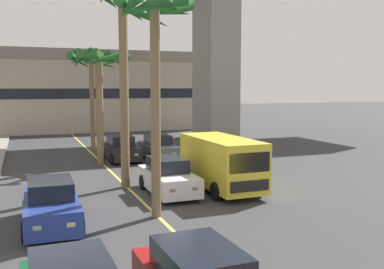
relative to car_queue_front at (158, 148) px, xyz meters
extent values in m
cube|color=#DBCC4C|center=(-3.66, -5.52, -0.72)|extent=(0.14, 56.00, 0.01)
cube|color=gray|center=(8.30, 9.60, 6.68)|extent=(2.80, 4.40, 14.80)
cube|color=#BCB29E|center=(-3.66, 21.66, 2.87)|extent=(30.75, 8.00, 7.19)
cube|color=gray|center=(-3.66, 21.66, 7.07)|extent=(30.14, 7.20, 1.20)
cube|color=black|center=(-3.66, 17.64, 3.23)|extent=(27.68, 0.04, 1.00)
cube|color=#4C5156|center=(0.00, -0.03, -0.14)|extent=(1.83, 4.15, 0.80)
cube|color=black|center=(0.00, 0.12, 0.54)|extent=(1.46, 2.09, 0.60)
cube|color=#F2EDCC|center=(0.40, -2.06, -0.09)|extent=(0.24, 0.09, 0.14)
cube|color=#F2EDCC|center=(-0.53, -2.03, -0.09)|extent=(0.24, 0.09, 0.14)
cylinder|color=black|center=(0.76, -1.33, -0.40)|extent=(0.24, 0.65, 0.64)
cylinder|color=black|center=(-0.85, -1.28, -0.40)|extent=(0.24, 0.65, 0.64)
cylinder|color=black|center=(0.85, 1.21, -0.40)|extent=(0.24, 0.65, 0.64)
cylinder|color=black|center=(-0.77, 1.26, -0.40)|extent=(0.24, 0.65, 0.64)
cube|color=black|center=(-4.96, -19.31, 0.54)|extent=(1.44, 2.08, 0.60)
cube|color=black|center=(-2.36, 0.31, -0.14)|extent=(1.79, 4.13, 0.80)
cube|color=black|center=(-2.36, 0.46, 0.54)|extent=(1.44, 2.08, 0.60)
cube|color=#F2EDCC|center=(-1.85, -1.69, -0.09)|extent=(0.24, 0.08, 0.14)
cube|color=#F2EDCC|center=(-2.79, -1.71, -0.09)|extent=(0.24, 0.08, 0.14)
cylinder|color=black|center=(-1.53, -0.95, -0.40)|extent=(0.23, 0.64, 0.64)
cylinder|color=black|center=(-3.14, -0.98, -0.40)|extent=(0.23, 0.64, 0.64)
cylinder|color=black|center=(-1.58, 1.59, -0.40)|extent=(0.23, 0.64, 0.64)
cylinder|color=black|center=(-3.19, 1.56, -0.40)|extent=(0.23, 0.64, 0.64)
cube|color=white|center=(-2.27, -9.05, -0.14)|extent=(1.74, 4.12, 0.80)
cube|color=black|center=(-2.26, -8.90, 0.54)|extent=(1.42, 2.07, 0.60)
cube|color=#F2EDCC|center=(-1.82, -11.07, -0.09)|extent=(0.24, 0.08, 0.14)
cube|color=#F2EDCC|center=(-2.76, -11.06, -0.09)|extent=(0.24, 0.08, 0.14)
cylinder|color=black|center=(-1.47, -10.33, -0.40)|extent=(0.23, 0.64, 0.64)
cylinder|color=black|center=(-3.09, -10.31, -0.40)|extent=(0.23, 0.64, 0.64)
cylinder|color=black|center=(-1.44, -7.79, -0.40)|extent=(0.23, 0.64, 0.64)
cylinder|color=black|center=(-3.06, -7.77, -0.40)|extent=(0.23, 0.64, 0.64)
cube|color=navy|center=(-7.27, -11.97, -0.14)|extent=(1.79, 4.14, 0.80)
cube|color=black|center=(-7.27, -11.82, 0.54)|extent=(1.44, 2.08, 0.60)
cube|color=#F2EDCC|center=(-6.85, -13.99, -0.09)|extent=(0.24, 0.09, 0.14)
cube|color=#F2EDCC|center=(-7.78, -13.97, -0.09)|extent=(0.24, 0.09, 0.14)
cylinder|color=black|center=(-6.49, -13.25, -0.40)|extent=(0.23, 0.64, 0.64)
cylinder|color=black|center=(-8.11, -13.22, -0.40)|extent=(0.23, 0.64, 0.64)
cylinder|color=black|center=(-6.44, -10.71, -0.40)|extent=(0.23, 0.64, 0.64)
cylinder|color=black|center=(-8.05, -10.68, -0.40)|extent=(0.23, 0.64, 0.64)
cube|color=yellow|center=(0.16, -9.24, 0.59)|extent=(2.05, 5.22, 2.10)
cube|color=black|center=(0.19, -11.80, 0.94)|extent=(1.80, 0.10, 0.80)
cube|color=black|center=(0.19, -11.86, 0.01)|extent=(1.70, 0.08, 0.44)
cylinder|color=black|center=(1.13, -10.79, -0.34)|extent=(0.27, 0.76, 0.76)
cylinder|color=black|center=(-0.77, -10.81, -0.34)|extent=(0.27, 0.76, 0.76)
cylinder|color=black|center=(1.10, -7.67, -0.34)|extent=(0.27, 0.76, 0.76)
cylinder|color=black|center=(-0.80, -7.69, -0.34)|extent=(0.27, 0.76, 0.76)
cylinder|color=brown|center=(-3.72, -12.16, 2.94)|extent=(0.34, 0.34, 7.32)
sphere|color=#236028|center=(-3.72, -12.16, 6.75)|extent=(0.60, 0.60, 0.60)
cone|color=#236028|center=(-2.84, -12.06, 6.57)|extent=(0.63, 1.87, 0.79)
cone|color=#236028|center=(-3.01, -11.62, 6.57)|extent=(1.46, 1.73, 0.79)
cone|color=#236028|center=(-3.76, -11.27, 6.41)|extent=(1.84, 0.52, 1.06)
cone|color=#236028|center=(-4.39, -11.57, 6.52)|extent=(1.54, 1.67, 0.88)
cone|color=#236028|center=(-4.61, -12.26, 6.55)|extent=(0.65, 1.87, 0.83)
cone|color=#236028|center=(-4.26, -12.87, 6.46)|extent=(1.72, 1.45, 0.97)
cone|color=#236028|center=(-3.78, -13.04, 6.49)|extent=(1.86, 0.56, 0.93)
cone|color=#236028|center=(-3.13, -12.82, 6.44)|extent=(1.65, 1.55, 1.00)
cylinder|color=brown|center=(-3.28, 5.80, 2.78)|extent=(0.34, 0.34, 7.00)
sphere|color=#236028|center=(-3.28, 5.80, 6.43)|extent=(0.60, 0.60, 0.60)
cone|color=#236028|center=(-2.37, 5.84, 6.08)|extent=(0.53, 1.87, 1.05)
cone|color=#236028|center=(-2.86, 6.60, 6.24)|extent=(1.85, 1.25, 0.80)
cone|color=#236028|center=(-3.66, 6.62, 6.09)|extent=(1.86, 1.18, 1.05)
cone|color=#236028|center=(-4.18, 5.84, 6.05)|extent=(0.52, 1.86, 1.10)
cone|color=#236028|center=(-3.75, 5.03, 6.12)|extent=(1.81, 1.34, 0.99)
cone|color=#236028|center=(-2.73, 5.08, 6.13)|extent=(1.74, 1.48, 0.98)
cylinder|color=brown|center=(-3.81, -0.80, 2.41)|extent=(0.44, 0.44, 6.25)
sphere|color=#236028|center=(-3.81, -0.80, 5.68)|extent=(0.60, 0.60, 0.60)
cone|color=#236028|center=(-2.62, -0.89, 5.33)|extent=(0.61, 2.45, 1.10)
cone|color=#236028|center=(-2.87, -0.06, 5.47)|extent=(1.85, 2.19, 0.85)
cone|color=#236028|center=(-3.67, 0.39, 5.35)|extent=(2.46, 0.73, 1.07)
cone|color=#236028|center=(-4.77, -0.09, 5.37)|extent=(1.80, 2.21, 1.03)
cone|color=#236028|center=(-5.01, -0.83, 5.39)|extent=(0.49, 2.44, 1.00)
cone|color=#236028|center=(-4.75, -1.55, 5.46)|extent=(1.86, 2.18, 0.88)
cone|color=#236028|center=(-3.82, -2.00, 5.40)|extent=(2.44, 0.47, 0.99)
cone|color=#236028|center=(-3.07, -1.74, 5.36)|extent=(2.18, 1.85, 1.05)
cylinder|color=brown|center=(-3.72, -7.15, 3.65)|extent=(0.40, 0.40, 8.73)
camera|label=1|loc=(-8.03, -26.84, 3.90)|focal=41.10mm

